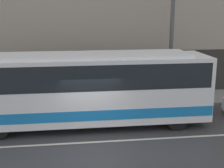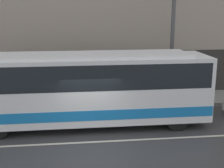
{
  "view_description": "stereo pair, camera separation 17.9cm",
  "coord_description": "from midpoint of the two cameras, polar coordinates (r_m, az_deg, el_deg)",
  "views": [
    {
      "loc": [
        -0.77,
        -11.85,
        5.38
      ],
      "look_at": [
        1.05,
        1.99,
        1.95
      ],
      "focal_mm": 50.0,
      "sensor_mm": 36.0,
      "label": 1
    },
    {
      "loc": [
        -0.6,
        -11.87,
        5.38
      ],
      "look_at": [
        1.05,
        1.99,
        1.95
      ],
      "focal_mm": 50.0,
      "sensor_mm": 36.0,
      "label": 2
    }
  ],
  "objects": [
    {
      "name": "transit_bus",
      "position": [
        14.28,
        -6.29,
        -0.36
      ],
      "size": [
        11.78,
        2.62,
        3.37
      ],
      "color": "white",
      "rests_on": "ground_plane"
    },
    {
      "name": "utility_pole_near",
      "position": [
        17.54,
        10.54,
        8.56
      ],
      "size": [
        0.21,
        0.21,
        7.34
      ],
      "color": "#4C4C4F",
      "rests_on": "sidewalk"
    },
    {
      "name": "sidewalk",
      "position": [
        18.06,
        -5.03,
        -3.28
      ],
      "size": [
        60.0,
        2.79,
        0.17
      ],
      "color": "gray",
      "rests_on": "ground_plane"
    },
    {
      "name": "ground_plane",
      "position": [
        13.04,
        -3.91,
        -10.57
      ],
      "size": [
        60.0,
        60.0,
        0.0
      ],
      "primitive_type": "plane",
      "color": "#38383A"
    },
    {
      "name": "pedestrian_waiting",
      "position": [
        17.33,
        -3.7,
        -0.81
      ],
      "size": [
        0.36,
        0.36,
        1.79
      ],
      "color": "#1E5933",
      "rests_on": "sidewalk"
    },
    {
      "name": "lane_stripe",
      "position": [
        13.04,
        -3.91,
        -10.56
      ],
      "size": [
        54.0,
        0.14,
        0.01
      ],
      "color": "beige",
      "rests_on": "ground_plane"
    }
  ]
}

